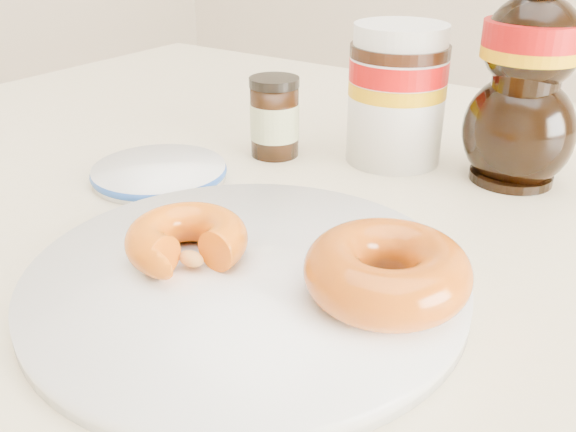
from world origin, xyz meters
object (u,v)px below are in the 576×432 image
Objects in this scene: dining_table at (424,320)px; blue_rim_saucer at (159,172)px; donut_whole at (387,271)px; nutella_jar at (397,89)px; plate at (246,279)px; syrup_bottle at (527,76)px; donut_bitten at (187,240)px; dark_jar at (275,118)px.

blue_rim_saucer is (-0.26, -0.04, 0.09)m from dining_table.
nutella_jar is (-0.12, 0.25, 0.04)m from donut_whole.
plate is 0.32m from syrup_bottle.
donut_whole is 0.28m from nutella_jar.
nutella_jar is (-0.10, 0.13, 0.16)m from dining_table.
plate is at bearing -84.19° from nutella_jar.
blue_rim_saucer is at bearing 141.82° from donut_bitten.
dark_jar is 0.13m from blue_rim_saucer.
donut_whole is at bearing -41.14° from dark_jar.
donut_whole is at bearing -16.40° from blue_rim_saucer.
dining_table is 17.44× the size of dark_jar.
syrup_bottle reaches higher than plate.
plate is 0.26m from dark_jar.
blue_rim_saucer is (-0.19, 0.11, -0.00)m from plate.
plate is 2.31× the size of blue_rim_saucer.
plate is 3.52× the size of donut_bitten.
nutella_jar is at bearing 87.81° from donut_bitten.
syrup_bottle is at bearing 34.14° from blue_rim_saucer.
syrup_bottle is 2.45× the size of dark_jar.
nutella_jar reaches higher than donut_whole.
syrup_bottle is (0.02, 0.14, 0.18)m from dining_table.
donut_whole reaches higher than plate.
nutella_jar is (0.01, 0.29, 0.04)m from donut_bitten.
nutella_jar is 1.06× the size of blue_rim_saucer.
donut_bitten is at bearing -125.89° from dining_table.
dining_table is 0.23m from syrup_bottle.
blue_rim_saucer is at bearing 163.60° from donut_whole.
dark_jar reaches higher than blue_rim_saucer.
dining_table is 0.17m from donut_whole.
syrup_bottle is 1.55× the size of blue_rim_saucer.
nutella_jar is at bearing 95.81° from plate.
donut_whole reaches higher than dining_table.
donut_bitten is (-0.04, -0.01, 0.02)m from plate.
syrup_bottle is (0.12, 0.01, 0.03)m from nutella_jar.
donut_whole is at bearing 15.00° from donut_bitten.
donut_bitten is at bearing -165.69° from donut_whole.
donut_bitten is 0.62× the size of nutella_jar.
donut_bitten is 0.42× the size of syrup_bottle.
dining_table is 13.64× the size of donut_whole.
blue_rim_saucer reaches higher than dining_table.
nutella_jar is at bearing -173.16° from syrup_bottle.
dining_table is 0.25m from dark_jar.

